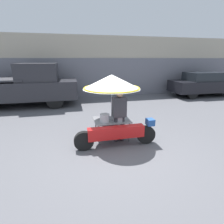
# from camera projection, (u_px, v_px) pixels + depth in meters

# --- Properties ---
(ground_plane) EXTENTS (36.00, 36.00, 0.00)m
(ground_plane) POSITION_uv_depth(u_px,v_px,m) (116.00, 148.00, 4.80)
(ground_plane) COLOR #56565B
(shopfront_building) EXTENTS (28.00, 2.06, 3.73)m
(shopfront_building) POSITION_uv_depth(u_px,v_px,m) (87.00, 67.00, 11.74)
(shopfront_building) COLOR #B2A893
(shopfront_building) RESTS_ON ground
(vendor_motorcycle_cart) EXTENTS (2.30, 1.64, 1.93)m
(vendor_motorcycle_cart) POSITION_uv_depth(u_px,v_px,m) (112.00, 92.00, 4.94)
(vendor_motorcycle_cart) COLOR black
(vendor_motorcycle_cart) RESTS_ON ground
(vendor_person) EXTENTS (0.38, 0.22, 1.53)m
(vendor_person) POSITION_uv_depth(u_px,v_px,m) (119.00, 113.00, 5.01)
(vendor_person) COLOR #2D2D33
(vendor_person) RESTS_ON ground
(parked_car) EXTENTS (4.57, 1.70, 1.54)m
(parked_car) POSITION_uv_depth(u_px,v_px,m) (205.00, 84.00, 11.39)
(parked_car) COLOR black
(parked_car) RESTS_ON ground
(pickup_truck) EXTENTS (5.47, 1.94, 2.15)m
(pickup_truck) POSITION_uv_depth(u_px,v_px,m) (24.00, 86.00, 8.78)
(pickup_truck) COLOR black
(pickup_truck) RESTS_ON ground
(potted_plant) EXTENTS (0.77, 0.77, 0.92)m
(potted_plant) POSITION_uv_depth(u_px,v_px,m) (211.00, 85.00, 12.58)
(potted_plant) COLOR brown
(potted_plant) RESTS_ON ground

